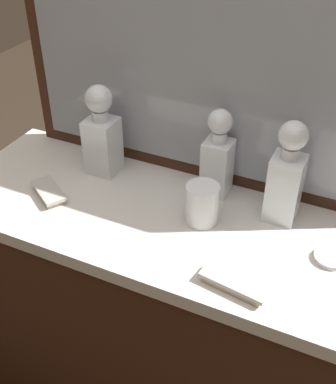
# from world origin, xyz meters

# --- Properties ---
(dresser) EXTENTS (1.27, 0.48, 0.86)m
(dresser) POSITION_xyz_m (0.00, 0.00, 0.43)
(dresser) COLOR #381E11
(dresser) RESTS_ON ground_plane
(dresser_mirror) EXTENTS (1.11, 0.03, 0.73)m
(dresser_mirror) POSITION_xyz_m (0.00, 0.22, 1.22)
(dresser_mirror) COLOR #381E11
(dresser_mirror) RESTS_ON dresser
(crystal_decanter_front) EXTENTS (0.07, 0.07, 0.26)m
(crystal_decanter_front) POSITION_xyz_m (0.07, 0.16, 0.96)
(crystal_decanter_front) COLOR white
(crystal_decanter_front) RESTS_ON dresser
(crystal_decanter_right) EXTENTS (0.08, 0.08, 0.28)m
(crystal_decanter_right) POSITION_xyz_m (0.27, 0.13, 0.97)
(crystal_decanter_right) COLOR white
(crystal_decanter_right) RESTS_ON dresser
(crystal_decanter_left) EXTENTS (0.09, 0.09, 0.27)m
(crystal_decanter_left) POSITION_xyz_m (-0.27, 0.12, 0.97)
(crystal_decanter_left) COLOR white
(crystal_decanter_left) RESTS_ON dresser
(crystal_tumbler_front) EXTENTS (0.09, 0.09, 0.11)m
(crystal_tumbler_front) POSITION_xyz_m (0.09, 0.02, 0.91)
(crystal_tumbler_front) COLOR white
(crystal_tumbler_front) RESTS_ON dresser
(silver_brush_far_left) EXTENTS (0.14, 0.12, 0.02)m
(silver_brush_far_left) POSITION_xyz_m (-0.34, -0.06, 0.87)
(silver_brush_far_left) COLOR #B7A88C
(silver_brush_far_left) RESTS_ON dresser
(silver_brush_far_right) EXTENTS (0.16, 0.08, 0.02)m
(silver_brush_far_right) POSITION_xyz_m (0.24, -0.17, 0.87)
(silver_brush_far_right) COLOR #B7A88C
(silver_brush_far_right) RESTS_ON dresser
(porcelain_dish) EXTENTS (0.08, 0.08, 0.01)m
(porcelain_dish) POSITION_xyz_m (0.42, 0.02, 0.87)
(porcelain_dish) COLOR silver
(porcelain_dish) RESTS_ON dresser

